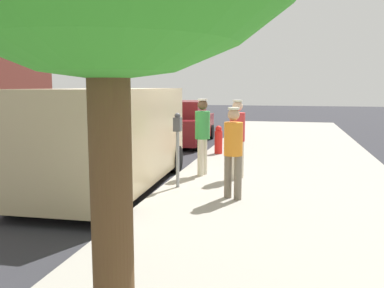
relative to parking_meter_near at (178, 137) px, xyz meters
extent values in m
plane|color=#2D2D33|center=(-1.35, 0.71, -1.18)|extent=(80.00, 80.00, 0.00)
cube|color=#9E998E|center=(2.15, 0.71, -1.11)|extent=(5.00, 32.00, 0.15)
cylinder|color=gray|center=(0.00, 0.00, -0.46)|extent=(0.07, 0.07, 1.15)
cube|color=#4C4C51|center=(0.00, 0.00, 0.26)|extent=(0.14, 0.18, 0.28)
sphere|color=#47474C|center=(0.00, 0.00, 0.43)|extent=(0.12, 0.12, 0.12)
cylinder|color=#726656|center=(1.31, -0.67, -0.63)|extent=(0.14, 0.14, 0.80)
cylinder|color=#726656|center=(1.11, -0.57, -0.63)|extent=(0.14, 0.14, 0.80)
cylinder|color=orange|center=(1.21, -0.62, 0.07)|extent=(0.34, 0.34, 0.60)
sphere|color=tan|center=(1.21, -0.62, 0.51)|extent=(0.22, 0.22, 0.22)
cylinder|color=silver|center=(1.21, -0.62, 0.62)|extent=(0.21, 0.21, 0.04)
cylinder|color=beige|center=(0.27, 1.38, -0.61)|extent=(0.14, 0.14, 0.85)
cylinder|color=beige|center=(0.23, 1.17, -0.61)|extent=(0.14, 0.14, 0.85)
cylinder|color=green|center=(0.25, 1.27, 0.13)|extent=(0.34, 0.34, 0.64)
sphere|color=brown|center=(0.25, 1.27, 0.60)|extent=(0.23, 0.23, 0.23)
cylinder|color=silver|center=(0.25, 1.27, 0.71)|extent=(0.22, 0.22, 0.04)
cylinder|color=beige|center=(1.15, 1.16, -0.61)|extent=(0.14, 0.14, 0.84)
cylinder|color=beige|center=(1.00, 1.01, -0.61)|extent=(0.14, 0.14, 0.84)
cylinder|color=red|center=(1.07, 1.08, 0.13)|extent=(0.34, 0.34, 0.63)
sphere|color=beige|center=(1.07, 1.08, 0.59)|extent=(0.23, 0.23, 0.23)
cylinder|color=silver|center=(1.07, 1.08, 0.70)|extent=(0.22, 0.22, 0.04)
cube|color=tan|center=(-1.50, 0.06, -0.01)|extent=(2.19, 5.27, 1.96)
cube|color=black|center=(-1.59, 2.51, 0.38)|extent=(1.84, 0.15, 0.88)
cylinder|color=black|center=(-2.52, 2.07, -0.84)|extent=(0.24, 0.69, 0.68)
cylinder|color=black|center=(-0.62, 2.14, -0.84)|extent=(0.24, 0.69, 0.68)
cylinder|color=black|center=(-2.38, -2.03, -0.84)|extent=(0.24, 0.69, 0.68)
cylinder|color=black|center=(-0.48, -1.96, -0.84)|extent=(0.24, 0.69, 0.68)
cube|color=maroon|center=(-1.80, 7.39, -0.57)|extent=(2.01, 4.47, 0.89)
cube|color=maroon|center=(-1.79, 7.17, 0.17)|extent=(1.68, 2.05, 0.60)
cylinder|color=black|center=(-2.73, 9.00, -0.88)|extent=(0.25, 0.61, 0.60)
cylinder|color=black|center=(-1.01, 9.07, -0.88)|extent=(0.25, 0.61, 0.60)
cylinder|color=black|center=(-2.59, 5.70, -0.88)|extent=(0.25, 0.61, 0.60)
cylinder|color=black|center=(-0.87, 5.78, -0.88)|extent=(0.25, 0.61, 0.60)
cylinder|color=brown|center=(1.21, -5.90, 0.22)|extent=(0.24, 0.24, 2.50)
cylinder|color=red|center=(0.10, 4.42, -0.68)|extent=(0.24, 0.24, 0.70)
sphere|color=red|center=(0.10, 4.42, -0.27)|extent=(0.20, 0.20, 0.20)
camera|label=1|loc=(2.17, -8.03, 1.01)|focal=38.89mm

